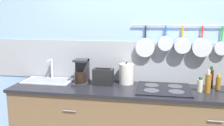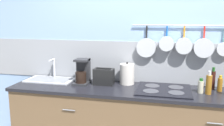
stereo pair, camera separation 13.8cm
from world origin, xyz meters
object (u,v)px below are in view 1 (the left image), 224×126
Objects in this scene: toaster at (103,77)px; bottle_vinegar at (208,83)px; kettle at (126,74)px; bottle_hot_sauce at (211,78)px; bottle_dish_soap at (218,83)px; coffee_maker at (81,74)px; bottle_olive_oil at (200,85)px.

bottle_vinegar reaches higher than toaster.
kettle is (0.26, 0.09, 0.02)m from toaster.
bottle_dish_soap is at bearing -45.99° from bottle_hot_sauce.
bottle_hot_sauce is at bearing 4.43° from toaster.
coffee_maker is 1.13× the size of kettle.
kettle is at bearing 11.04° from coffee_maker.
kettle is 1.08× the size of bottle_vinegar.
toaster is (0.26, 0.01, -0.03)m from coffee_maker.
coffee_maker reaches higher than bottle_vinegar.
coffee_maker reaches higher than bottle_dish_soap.
kettle is 0.95m from bottle_hot_sauce.
bottle_olive_oil is 0.09m from bottle_vinegar.
toaster is at bearing -175.57° from bottle_hot_sauce.
toaster is 1.14m from bottle_vinegar.
bottle_vinegar is at bearing -134.97° from bottle_dish_soap.
bottle_olive_oil is at bearing -129.11° from bottle_hot_sauce.
toaster is at bearing 175.75° from bottle_olive_oil.
kettle reaches higher than bottle_hot_sauce.
bottle_hot_sauce is at bearing 134.01° from bottle_dish_soap.
bottle_hot_sauce reaches higher than bottle_vinegar.
bottle_vinegar is (0.88, -0.20, -0.01)m from kettle.
coffee_maker is at bearing -168.96° from kettle.
toaster is at bearing -178.76° from bottle_dish_soap.
kettle reaches higher than bottle_dish_soap.
bottle_olive_oil is (1.32, -0.07, -0.05)m from coffee_maker.
bottle_olive_oil is (0.81, -0.17, -0.05)m from kettle.
toaster is 1.02× the size of bottle_vinegar.
bottle_vinegar is at bearing -19.02° from bottle_olive_oil.
bottle_dish_soap is at bearing -3.73° from kettle.
bottle_hot_sauce is 0.10m from bottle_dish_soap.
coffee_maker is 1.70× the size of bottle_dish_soap.
kettle is 1.67× the size of bottle_olive_oil.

